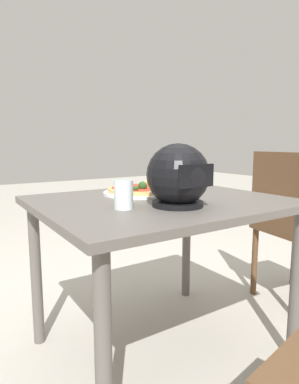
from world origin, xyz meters
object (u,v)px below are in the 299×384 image
object	(u,v)px
dining_table	(161,219)
chair_side	(288,220)
motorcycle_helmet	(178,177)
drinking_glass	(124,195)
pizza	(138,189)

from	to	relation	value
dining_table	chair_side	xyz separation A→B (m)	(-0.87, 0.04, -0.11)
motorcycle_helmet	drinking_glass	size ratio (longest dim) A/B	2.25
motorcycle_helmet	drinking_glass	distance (m)	0.22
dining_table	pizza	bearing A→B (deg)	-86.15
pizza	chair_side	distance (m)	0.94
motorcycle_helmet	chair_side	world-z (taller)	motorcycle_helmet
motorcycle_helmet	chair_side	distance (m)	0.98
dining_table	drinking_glass	bearing A→B (deg)	23.02
pizza	drinking_glass	distance (m)	0.35
drinking_glass	chair_side	size ratio (longest dim) A/B	0.12
dining_table	chair_side	bearing A→B (deg)	177.61
pizza	motorcycle_helmet	distance (m)	0.35
pizza	drinking_glass	bearing A→B (deg)	50.07
pizza	drinking_glass	world-z (taller)	drinking_glass
pizza	chair_side	xyz separation A→B (m)	(-0.89, 0.21, -0.23)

